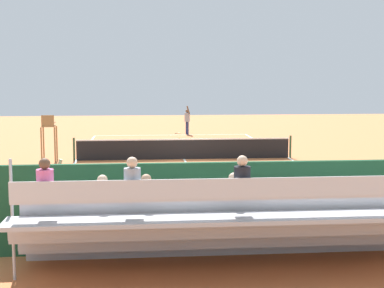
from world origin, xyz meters
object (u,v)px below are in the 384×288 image
object	(u,v)px
umpire_chair	(49,133)
bleacher_stand	(236,224)
courtside_bench	(365,214)
tennis_ball_near	(222,140)
tennis_net	(184,149)
equipment_bag	(309,232)
tennis_ball_far	(179,138)
tennis_racket	(178,133)
line_judge	(55,198)
tennis_player	(187,119)

from	to	relation	value
umpire_chair	bleacher_stand	bearing A→B (deg)	111.59
courtside_bench	tennis_ball_near	size ratio (longest dim) A/B	27.27
tennis_net	equipment_bag	distance (m)	13.54
tennis_ball_far	tennis_racket	bearing A→B (deg)	-93.23
umpire_chair	line_judge	world-z (taller)	umpire_chair
line_judge	courtside_bench	bearing A→B (deg)	176.68
equipment_bag	line_judge	xyz separation A→B (m)	(6.02, -0.56, 0.84)
umpire_chair	courtside_bench	distance (m)	16.24
umpire_chair	equipment_bag	world-z (taller)	umpire_chair
tennis_net	tennis_ball_near	distance (m)	7.97
bleacher_stand	tennis_ball_near	distance (m)	23.03
line_judge	tennis_player	bearing A→B (deg)	-102.13
tennis_ball_near	tennis_ball_far	xyz separation A→B (m)	(2.48, -1.47, 0.00)
bleacher_stand	line_judge	xyz separation A→B (m)	(3.91, -2.55, 0.06)
umpire_chair	tennis_ball_near	bearing A→B (deg)	-140.08
courtside_bench	tennis_ball_near	world-z (taller)	courtside_bench
tennis_net	umpire_chair	size ratio (longest dim) A/B	4.81
tennis_net	bleacher_stand	bearing A→B (deg)	89.34
courtside_bench	bleacher_stand	bearing A→B (deg)	30.88
tennis_player	tennis_ball_near	xyz separation A→B (m)	(-1.77, 3.91, -0.98)
courtside_bench	line_judge	size ratio (longest dim) A/B	0.93
tennis_ball_far	line_judge	size ratio (longest dim) A/B	0.03
equipment_bag	tennis_player	distance (m)	24.76
tennis_racket	tennis_ball_far	distance (m)	3.19
tennis_net	courtside_bench	bearing A→B (deg)	104.20
bleacher_stand	umpire_chair	bearing A→B (deg)	-68.41
line_judge	equipment_bag	bearing A→B (deg)	174.69
tennis_net	tennis_ball_near	world-z (taller)	tennis_net
courtside_bench	tennis_player	xyz separation A→B (m)	(2.25, -24.61, 0.46)
equipment_bag	tennis_ball_near	distance (m)	20.85
bleacher_stand	tennis_ball_far	size ratio (longest dim) A/B	137.27
tennis_player	tennis_ball_near	world-z (taller)	tennis_player
tennis_net	equipment_bag	xyz separation A→B (m)	(-1.94, 13.40, -0.32)
bleacher_stand	tennis_ball_far	world-z (taller)	bleacher_stand
bleacher_stand	courtside_bench	distance (m)	4.14
tennis_net	tennis_ball_far	size ratio (longest dim) A/B	156.06
tennis_player	tennis_ball_far	distance (m)	2.73
equipment_bag	tennis_player	world-z (taller)	tennis_player
bleacher_stand	courtside_bench	world-z (taller)	bleacher_stand
umpire_chair	courtside_bench	xyz separation A→B (m)	(-9.56, 13.10, -0.76)
bleacher_stand	equipment_bag	world-z (taller)	bleacher_stand
equipment_bag	tennis_racket	world-z (taller)	equipment_bag
tennis_racket	line_judge	xyz separation A→B (m)	(4.66, 24.92, 1.00)
bleacher_stand	tennis_ball_near	world-z (taller)	bleacher_stand
courtside_bench	equipment_bag	distance (m)	1.48
equipment_bag	tennis_racket	xyz separation A→B (m)	(1.36, -25.48, -0.16)
tennis_ball_near	tennis_player	bearing A→B (deg)	-65.68
bleacher_stand	tennis_player	bearing A→B (deg)	-92.75
equipment_bag	tennis_racket	bearing A→B (deg)	-86.94
tennis_net	tennis_ball_far	world-z (taller)	tennis_net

